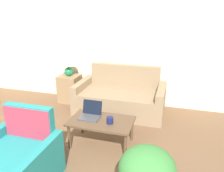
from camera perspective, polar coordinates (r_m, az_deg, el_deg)
The scene contains 8 objects.
wall_back at distance 4.87m, azimuth -4.63°, elevation 11.24°, with size 6.51×0.06×2.60m.
couch at distance 4.48m, azimuth 2.30°, elevation -3.16°, with size 1.75×0.94×0.89m.
armchair at distance 2.92m, azimuth -23.55°, elevation -17.83°, with size 0.85×0.82×0.86m.
side_table at distance 5.02m, azimuth -10.95°, elevation -0.64°, with size 0.43×0.43×0.60m.
table_lamp at distance 4.86m, azimuth -11.38°, elevation 5.97°, with size 0.37×0.37×0.44m.
coffee_table at distance 3.33m, azimuth -2.79°, elevation -9.63°, with size 0.95×0.57×0.41m.
laptop at distance 3.39m, azimuth -5.64°, elevation -7.22°, with size 0.31×0.28×0.23m.
cup_navy at distance 3.19m, azimuth -0.56°, elevation -8.94°, with size 0.10×0.10×0.10m.
Camera 1 is at (1.73, -1.02, 1.94)m, focal length 35.00 mm.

